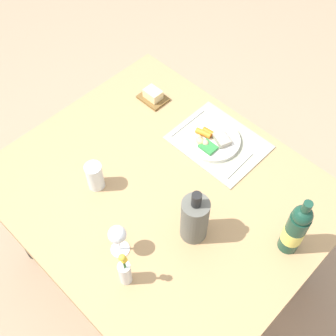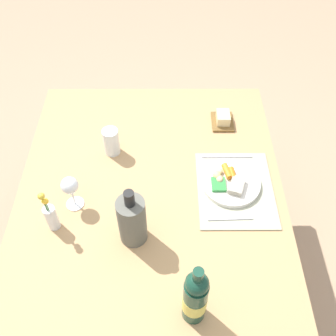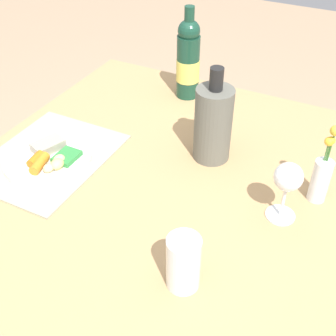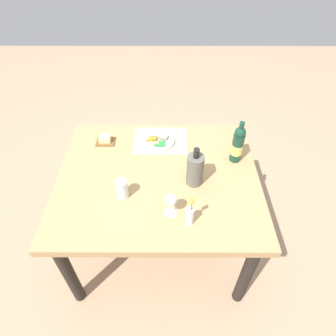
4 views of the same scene
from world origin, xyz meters
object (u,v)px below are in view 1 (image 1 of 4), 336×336
(water_tumbler, at_px, (95,177))
(cooler_bottle, at_px, (195,219))
(flower_vase, at_px, (125,271))
(butter_dish, at_px, (153,96))
(wine_bottle, at_px, (296,229))
(dining_table, at_px, (162,201))
(knife, at_px, (187,122))
(fork, at_px, (239,165))
(wine_glass, at_px, (117,236))
(dinner_plate, at_px, (212,140))

(water_tumbler, distance_m, cooler_bottle, 0.45)
(flower_vase, relative_size, cooler_bottle, 0.79)
(butter_dish, bearing_deg, wine_bottle, 168.77)
(dining_table, distance_m, wine_bottle, 0.58)
(water_tumbler, xyz_separation_m, cooler_bottle, (-0.43, -0.12, 0.05))
(knife, bearing_deg, wine_bottle, 165.10)
(knife, distance_m, cooler_bottle, 0.56)
(fork, height_order, cooler_bottle, cooler_bottle)
(wine_glass, distance_m, water_tumbler, 0.31)
(knife, distance_m, wine_glass, 0.68)
(dinner_plate, xyz_separation_m, knife, (0.16, -0.00, -0.01))
(cooler_bottle, bearing_deg, dinner_plate, -58.14)
(wine_bottle, height_order, butter_dish, wine_bottle)
(knife, height_order, cooler_bottle, cooler_bottle)
(flower_vase, height_order, wine_glass, flower_vase)
(dinner_plate, distance_m, fork, 0.16)
(dinner_plate, distance_m, knife, 0.16)
(dinner_plate, xyz_separation_m, fork, (-0.16, 0.02, -0.01))
(fork, distance_m, cooler_bottle, 0.39)
(dining_table, height_order, dinner_plate, dinner_plate)
(dining_table, height_order, knife, knife)
(wine_bottle, distance_m, wine_glass, 0.62)
(wine_bottle, distance_m, butter_dish, 0.92)
(dinner_plate, height_order, knife, dinner_plate)
(fork, distance_m, butter_dish, 0.54)
(knife, relative_size, wine_glass, 1.40)
(wine_glass, relative_size, water_tumbler, 1.22)
(wine_bottle, bearing_deg, wine_glass, 45.99)
(butter_dish, bearing_deg, water_tumbler, 110.06)
(wine_glass, xyz_separation_m, cooler_bottle, (-0.15, -0.24, -0.00))
(water_tumbler, relative_size, cooler_bottle, 0.47)
(dinner_plate, relative_size, flower_vase, 1.12)
(dining_table, xyz_separation_m, dinner_plate, (0.01, -0.33, 0.12))
(dining_table, distance_m, fork, 0.36)
(knife, distance_m, wine_bottle, 0.71)
(water_tumbler, bearing_deg, flower_vase, 154.17)
(flower_vase, bearing_deg, wine_glass, -31.20)
(dining_table, distance_m, wine_glass, 0.37)
(cooler_bottle, bearing_deg, wine_glass, 58.72)
(fork, xyz_separation_m, water_tumbler, (0.35, 0.48, 0.05))
(dinner_plate, height_order, fork, dinner_plate)
(wine_glass, bearing_deg, dinner_plate, -81.69)
(wine_glass, bearing_deg, wine_bottle, -134.01)
(wine_glass, bearing_deg, dining_table, -74.98)
(dining_table, height_order, wine_glass, wine_glass)
(wine_glass, xyz_separation_m, water_tumbler, (0.28, -0.12, -0.06))
(wine_bottle, bearing_deg, cooler_bottle, 35.89)
(knife, xyz_separation_m, flower_vase, (-0.35, 0.69, 0.06))
(dining_table, xyz_separation_m, cooler_bottle, (-0.23, 0.06, 0.20))
(dining_table, relative_size, cooler_bottle, 4.76)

